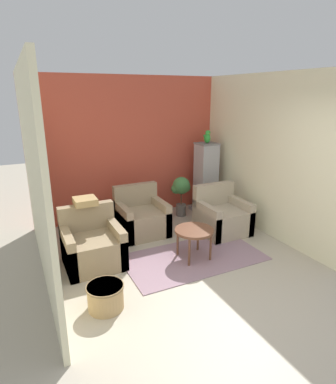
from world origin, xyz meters
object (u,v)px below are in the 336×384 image
object	(u,v)px
birdcage	(206,179)
wicker_basket	(106,296)
parrot	(207,137)
armchair_left	(93,246)
potted_plant	(181,190)
armchair_middle	(141,218)
armchair_right	(222,217)
coffee_table	(194,233)

from	to	relation	value
birdcage	wicker_basket	world-z (taller)	birdcage
parrot	armchair_left	bearing A→B (deg)	-156.01
birdcage	potted_plant	world-z (taller)	birdcage
birdcage	potted_plant	size ratio (longest dim) A/B	1.79
armchair_middle	wicker_basket	distance (m)	2.16
armchair_middle	wicker_basket	world-z (taller)	armchair_middle
armchair_right	armchair_middle	distance (m)	1.46
birdcage	parrot	xyz separation A→B (m)	(0.00, 0.00, 0.88)
potted_plant	armchair_middle	bearing A→B (deg)	-156.17
coffee_table	birdcage	distance (m)	2.15
birdcage	wicker_basket	size ratio (longest dim) A/B	3.32
potted_plant	armchair_right	bearing A→B (deg)	-75.77
potted_plant	birdcage	bearing A→B (deg)	1.54
armchair_right	potted_plant	xyz separation A→B (m)	(-0.27, 1.07, 0.27)
birdcage	armchair_left	bearing A→B (deg)	-156.05
armchair_middle	wicker_basket	xyz separation A→B (m)	(-1.17, -1.81, -0.13)
parrot	birdcage	bearing A→B (deg)	-90.00
birdcage	potted_plant	bearing A→B (deg)	-178.46
armchair_right	armchair_middle	xyz separation A→B (m)	(-1.33, 0.60, 0.00)
coffee_table	wicker_basket	world-z (taller)	coffee_table
armchair_left	armchair_middle	xyz separation A→B (m)	(1.06, 0.72, 0.00)
coffee_table	wicker_basket	size ratio (longest dim) A/B	1.34
armchair_right	armchair_middle	world-z (taller)	same
armchair_middle	parrot	size ratio (longest dim) A/B	3.21
armchair_middle	potted_plant	xyz separation A→B (m)	(1.06, 0.47, 0.27)
armchair_right	wicker_basket	size ratio (longest dim) A/B	1.93
coffee_table	parrot	xyz separation A→B (m)	(1.28, 1.71, 1.17)
armchair_right	birdcage	world-z (taller)	birdcage
coffee_table	armchair_middle	size ratio (longest dim) A/B	0.70
coffee_table	potted_plant	world-z (taller)	potted_plant
armchair_left	potted_plant	size ratio (longest dim) A/B	1.04
parrot	coffee_table	bearing A→B (deg)	-126.84
armchair_left	armchair_right	size ratio (longest dim) A/B	1.00
armchair_right	wicker_basket	distance (m)	2.79
armchair_middle	potted_plant	world-z (taller)	armchair_middle
armchair_left	armchair_middle	size ratio (longest dim) A/B	1.00
armchair_middle	parrot	bearing A→B (deg)	16.35
armchair_left	armchair_middle	bearing A→B (deg)	34.34
armchair_right	armchair_middle	bearing A→B (deg)	155.81
parrot	potted_plant	world-z (taller)	parrot
coffee_table	armchair_right	distance (m)	1.14
birdcage	parrot	size ratio (longest dim) A/B	5.52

